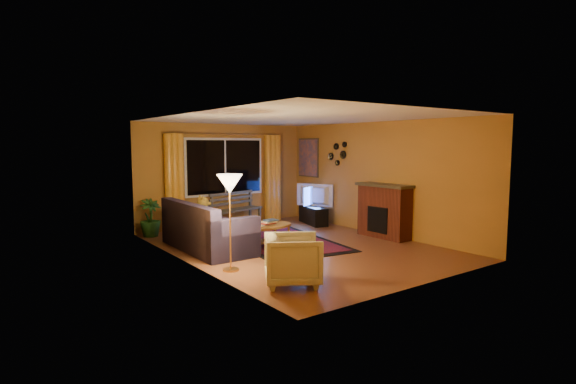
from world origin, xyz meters
TOP-DOWN VIEW (x-y plane):
  - floor at (0.00, 0.00)m, footprint 4.50×6.00m
  - ceiling at (0.00, 0.00)m, footprint 4.50×6.00m
  - wall_back at (0.00, 3.01)m, footprint 4.50×0.02m
  - wall_left at (-2.26, 0.00)m, footprint 0.02×6.00m
  - wall_right at (2.26, 0.00)m, footprint 0.02×6.00m
  - window at (0.00, 2.94)m, footprint 2.00×0.02m
  - curtain_rod at (0.00, 2.90)m, footprint 3.20×0.03m
  - curtain_left at (-1.35, 2.88)m, footprint 0.36×0.36m
  - curtain_right at (1.35, 2.88)m, footprint 0.36×0.36m
  - bench at (0.07, 2.53)m, footprint 1.48×0.76m
  - potted_plant at (-2.00, 2.65)m, footprint 0.51×0.51m
  - sofa at (-1.52, 0.81)m, footprint 0.98×2.27m
  - dog at (-1.47, 1.32)m, footprint 0.41×0.47m
  - armchair at (-1.49, -1.89)m, footprint 1.01×1.03m
  - floor_lamp at (-1.89, -0.76)m, footprint 0.28×0.28m
  - rug at (-0.00, 0.50)m, footprint 2.28×3.19m
  - coffee_table at (-0.52, 0.32)m, footprint 1.27×1.27m
  - tv_console at (1.86, 1.78)m, footprint 0.62×1.12m
  - television at (1.86, 1.78)m, footprint 0.56×0.93m
  - fireplace at (2.05, -0.40)m, footprint 0.40×1.20m
  - mirror_cluster at (2.21, 1.30)m, footprint 0.06×0.60m
  - painting at (2.22, 2.45)m, footprint 0.04×0.76m

SIDE VIEW (x-z plane):
  - floor at x=0.00m, z-range -0.02..0.00m
  - rug at x=0.00m, z-range 0.00..0.02m
  - bench at x=0.07m, z-range 0.00..0.43m
  - coffee_table at x=-0.52m, z-range 0.00..0.43m
  - tv_console at x=1.86m, z-range 0.00..0.44m
  - armchair at x=-1.49m, z-range 0.00..0.79m
  - potted_plant at x=-2.00m, z-range 0.00..0.82m
  - sofa at x=-1.52m, z-range 0.00..0.92m
  - fireplace at x=2.05m, z-range 0.00..1.10m
  - dog at x=-1.47m, z-range 0.45..0.88m
  - television at x=1.86m, z-range 0.44..1.01m
  - floor_lamp at x=-1.89m, z-range 0.00..1.54m
  - curtain_left at x=-1.35m, z-range 0.00..2.24m
  - curtain_right at x=1.35m, z-range 0.00..2.24m
  - wall_back at x=0.00m, z-range 0.00..2.50m
  - wall_left at x=-2.26m, z-range 0.00..2.50m
  - wall_right at x=2.26m, z-range 0.00..2.50m
  - window at x=0.00m, z-range 0.80..2.10m
  - painting at x=2.22m, z-range 1.17..2.13m
  - mirror_cluster at x=2.21m, z-range 1.52..2.08m
  - curtain_rod at x=0.00m, z-range 2.23..2.27m
  - ceiling at x=0.00m, z-range 2.50..2.52m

